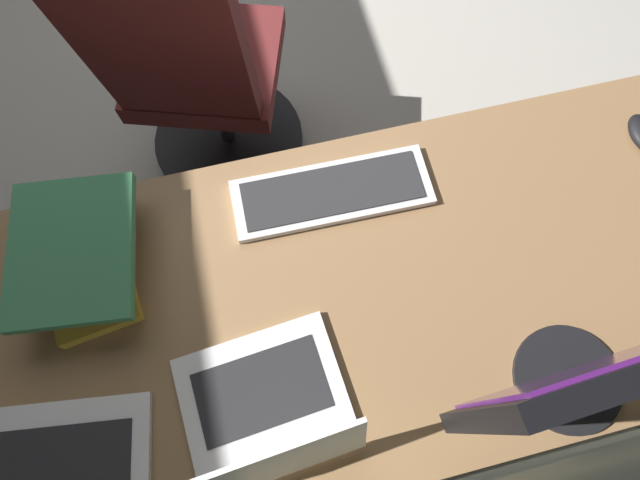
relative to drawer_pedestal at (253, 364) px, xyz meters
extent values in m
cube|color=#936D47|center=(-0.20, -0.03, 0.37)|extent=(2.35, 0.71, 0.03)
cube|color=#936D47|center=(0.00, 0.00, 0.00)|extent=(0.40, 0.50, 0.69)
cube|color=silver|center=(0.00, -0.25, 0.00)|extent=(0.37, 0.01, 0.61)
cylinder|color=black|center=(-0.60, 0.22, 0.39)|extent=(0.20, 0.20, 0.01)
cylinder|color=black|center=(-0.60, 0.22, 0.44)|extent=(0.04, 0.04, 0.10)
cube|color=white|center=(0.32, 0.16, 0.39)|extent=(0.34, 0.28, 0.01)
cube|color=#262628|center=(0.32, 0.16, 0.40)|extent=(0.27, 0.18, 0.00)
cube|color=white|center=(-0.05, 0.11, 0.39)|extent=(0.31, 0.24, 0.01)
cube|color=#262628|center=(-0.05, 0.11, 0.40)|extent=(0.25, 0.15, 0.00)
cube|color=white|center=(-0.06, 0.23, 0.50)|extent=(0.30, 0.07, 0.20)
cube|color=black|center=(-0.06, 0.23, 0.50)|extent=(0.27, 0.06, 0.17)
cube|color=silver|center=(-0.27, -0.25, 0.39)|extent=(0.42, 0.15, 0.02)
cube|color=#2D2D30|center=(-0.27, -0.25, 0.40)|extent=(0.38, 0.12, 0.00)
cube|color=gold|center=(0.25, -0.21, 0.40)|extent=(0.20, 0.31, 0.03)
cube|color=#B2383D|center=(0.26, -0.22, 0.43)|extent=(0.15, 0.22, 0.03)
cube|color=#3D8456|center=(0.25, -0.22, 0.46)|extent=(0.27, 0.32, 0.02)
cube|color=maroon|center=(-0.04, -0.90, 0.11)|extent=(0.55, 0.54, 0.07)
cube|color=maroon|center=(0.02, -0.70, 0.40)|extent=(0.42, 0.25, 0.50)
cylinder|color=black|center=(-0.04, -0.90, -0.10)|extent=(0.05, 0.05, 0.37)
cylinder|color=black|center=(-0.04, -0.90, -0.31)|extent=(0.56, 0.56, 0.03)
camera|label=1|loc=(-0.13, 0.20, 1.35)|focal=28.27mm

